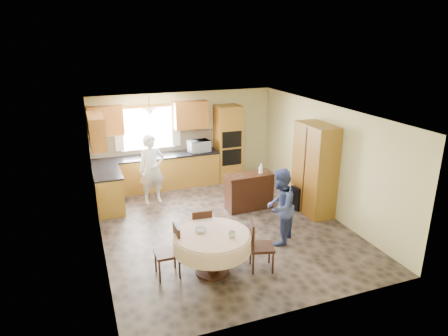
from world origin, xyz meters
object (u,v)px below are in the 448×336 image
oven_tower (228,143)px  sideboard (249,193)px  person_dining (280,207)px  person_sink (152,169)px  chair_left (171,248)px  chair_right (258,243)px  cupboard (315,169)px  dining_table (212,242)px  chair_back (201,229)px

oven_tower → sideboard: (-0.25, -2.05, -0.65)m
oven_tower → person_dining: bearing=-95.3°
person_sink → person_dining: person_sink is taller
oven_tower → chair_left: (-2.61, -4.10, -0.55)m
chair_right → person_sink: 3.79m
chair_right → person_dining: size_ratio=0.60×
oven_tower → chair_left: bearing=-122.4°
person_sink → cupboard: bearing=-30.6°
cupboard → person_sink: (-3.37, 1.85, -0.19)m
oven_tower → chair_right: 4.64m
cupboard → person_sink: cupboard is taller
person_dining → chair_left: bearing=-35.3°
dining_table → chair_back: 0.72m
sideboard → dining_table: sideboard is taller
sideboard → dining_table: bearing=-128.7°
chair_left → chair_right: 1.49m
cupboard → chair_left: (-3.68, -1.39, -0.53)m
sideboard → person_dining: person_dining is taller
cupboard → chair_back: size_ratio=2.32×
dining_table → chair_back: (0.03, 0.72, -0.09)m
dining_table → chair_right: bearing=-12.0°
sideboard → cupboard: bearing=-28.4°
sideboard → person_dining: size_ratio=0.74×
chair_left → dining_table: bearing=73.7°
dining_table → chair_left: size_ratio=1.45×
cupboard → chair_right: 2.88m
cupboard → chair_left: 3.97m
cupboard → chair_back: cupboard is taller
chair_left → cupboard: bearing=110.7°
sideboard → cupboard: size_ratio=0.55×
sideboard → person_dining: bearing=-95.3°
dining_table → person_sink: 3.46m
dining_table → chair_left: chair_left is taller
sideboard → chair_back: size_ratio=1.27×
oven_tower → person_dining: 3.77m
oven_tower → dining_table: (-1.93, -4.30, -0.47)m
chair_left → chair_right: chair_right is taller
chair_right → dining_table: bearing=94.2°
oven_tower → chair_back: bearing=-118.0°
person_sink → person_dining: size_ratio=1.11×
chair_right → person_dining: 1.11m
chair_left → chair_back: bearing=126.6°
sideboard → chair_back: bearing=-139.1°
oven_tower → dining_table: size_ratio=1.59×
cupboard → person_sink: size_ratio=1.22×
oven_tower → cupboard: oven_tower is taller
chair_right → person_dining: (0.81, 0.72, 0.26)m
chair_back → person_sink: person_sink is taller
oven_tower → person_sink: 2.47m
chair_left → chair_right: (1.45, -0.36, 0.00)m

